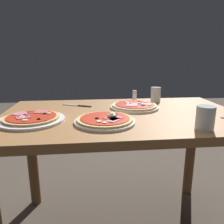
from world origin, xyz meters
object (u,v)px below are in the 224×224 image
Objects in this scene: dining_table at (122,134)px; fork at (212,117)px; pizza_across_left at (135,106)px; salt_shaker at (135,95)px; water_glass_near at (205,120)px; pizza_across_right at (32,119)px; knife at (79,106)px; water_glass_far at (156,96)px; pizza_foreground at (105,120)px.

dining_table is 0.47m from fork.
pizza_across_left is 0.24m from salt_shaker.
water_glass_near is at bearing -75.82° from salt_shaker.
pizza_across_left is at bearing -101.74° from salt_shaker.
fork is (0.89, -0.04, -0.01)m from pizza_across_right.
pizza_across_right is 1.71× the size of knife.
water_glass_far is 0.15m from salt_shaker.
water_glass_near is at bearing -85.91° from water_glass_far.
pizza_foreground is 0.57m from salt_shaker.
pizza_across_right is 0.89m from fork.
pizza_across_right is 0.80m from water_glass_far.
pizza_foreground is at bearing -115.78° from salt_shaker.
pizza_across_left is at bearing -139.00° from water_glass_far.
salt_shaker is (-0.16, 0.65, -0.01)m from water_glass_near.
water_glass_far is at bearing 26.32° from pizza_across_right.
pizza_across_right reaches higher than dining_table.
dining_table is 12.56× the size of water_glass_near.
dining_table is 0.41m from salt_shaker.
knife reaches higher than dining_table.
water_glass_near is at bearing -42.79° from knife.
fork is (0.34, -0.25, -0.01)m from pizza_across_left.
pizza_across_left reaches higher than fork.
water_glass_near is (0.21, -0.41, 0.03)m from pizza_across_left.
water_glass_near reaches higher than pizza_across_left.
pizza_across_left is 4.28× the size of salt_shaker.
pizza_across_left is 0.34m from knife.
dining_table is 0.41m from water_glass_far.
water_glass_far is 0.43m from fork.
pizza_across_left is at bearing 50.06° from dining_table.
pizza_across_left is 2.79× the size of water_glass_near.
water_glass_far is (0.37, 0.42, 0.03)m from pizza_foreground.
pizza_foreground is at bearing -177.42° from fork.
knife is (-0.33, 0.09, -0.01)m from pizza_across_left.
knife is (0.21, 0.30, -0.01)m from pizza_across_right.
pizza_foreground is 0.99× the size of pizza_across_left.
pizza_across_right is at bearing 164.60° from water_glass_near.
pizza_across_right is (-0.45, -0.09, 0.13)m from dining_table.
salt_shaker is (0.59, 0.44, 0.02)m from pizza_across_right.
water_glass_near is at bearing -44.66° from dining_table.
pizza_across_left is at bearing -15.31° from knife.
salt_shaker is (-0.29, 0.48, 0.03)m from fork.
fork is at bearing 2.58° from pizza_foreground.
knife is at bearing 153.35° from fork.
knife is at bearing 164.69° from pizza_across_left.
water_glass_far reaches higher than pizza_foreground.
knife is 0.41m from salt_shaker.
pizza_across_right is (-0.35, 0.07, -0.00)m from pizza_foreground.
fork is at bearing -26.65° from knife.
pizza_across_right is 4.66× the size of salt_shaker.
water_glass_far is (-0.04, 0.56, -0.00)m from water_glass_near.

